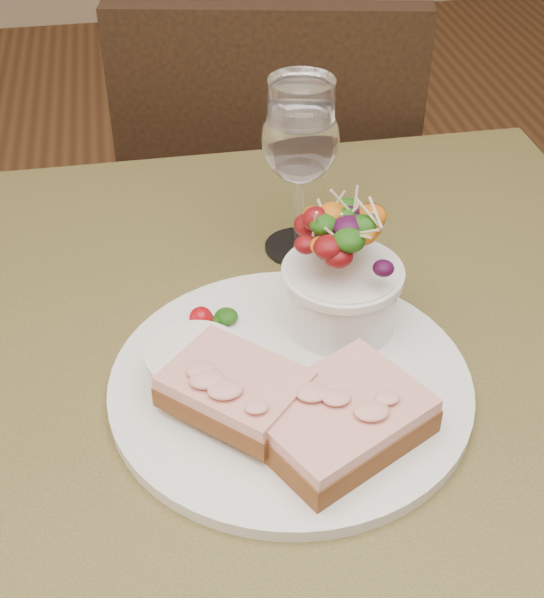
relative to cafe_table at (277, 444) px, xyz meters
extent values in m
cube|color=#433B1C|center=(0.00, 0.00, 0.08)|extent=(0.80, 0.80, 0.04)
cylinder|color=black|center=(-0.34, 0.34, -0.29)|extent=(0.05, 0.05, 0.71)
cylinder|color=black|center=(0.34, 0.34, -0.29)|extent=(0.05, 0.05, 0.71)
cube|color=black|center=(0.11, 0.68, -0.20)|extent=(0.49, 0.49, 0.04)
cube|color=black|center=(0.08, 0.49, 0.03)|extent=(0.42, 0.12, 0.45)
cube|color=black|center=(0.11, 0.68, -0.42)|extent=(0.42, 0.42, 0.45)
cylinder|color=white|center=(0.01, -0.03, 0.11)|extent=(0.31, 0.31, 0.01)
cube|color=#542E16|center=(0.03, -0.10, 0.12)|extent=(0.16, 0.15, 0.02)
cube|color=beige|center=(0.03, -0.10, 0.14)|extent=(0.16, 0.14, 0.01)
cube|color=#542E16|center=(-0.04, -0.06, 0.13)|extent=(0.13, 0.13, 0.02)
cube|color=beige|center=(-0.04, -0.06, 0.15)|extent=(0.13, 0.13, 0.01)
cylinder|color=white|center=(-0.07, -0.02, 0.13)|extent=(0.08, 0.08, 0.04)
cylinder|color=olive|center=(-0.07, -0.02, 0.15)|extent=(0.07, 0.07, 0.01)
cylinder|color=white|center=(0.07, 0.04, 0.14)|extent=(0.10, 0.10, 0.06)
ellipsoid|color=#123B0A|center=(0.07, 0.04, 0.20)|extent=(0.09, 0.09, 0.06)
ellipsoid|color=#123B0A|center=(-0.05, 0.06, 0.12)|extent=(0.04, 0.04, 0.01)
sphere|color=#96080F|center=(-0.06, 0.05, 0.12)|extent=(0.02, 0.02, 0.02)
cylinder|color=white|center=(0.05, 0.18, 0.10)|extent=(0.07, 0.07, 0.00)
cylinder|color=white|center=(0.05, 0.18, 0.15)|extent=(0.01, 0.01, 0.09)
ellipsoid|color=white|center=(0.05, 0.18, 0.23)|extent=(0.08, 0.08, 0.09)
camera|label=1|loc=(-0.10, -0.53, 0.61)|focal=50.00mm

